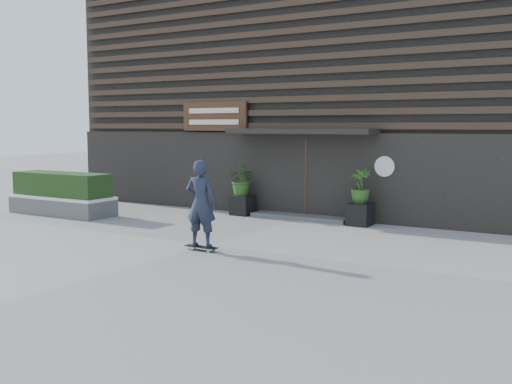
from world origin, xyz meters
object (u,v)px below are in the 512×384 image
Objects in this scene: raised_bed at (62,206)px; planter_pot_left at (243,205)px; planter_pot_right at (360,214)px; skateboarder at (201,204)px.

planter_pot_left is at bearing 30.12° from raised_bed.
planter_pot_right is 0.17× the size of raised_bed.
planter_pot_left and planter_pot_right have the same top height.
planter_pot_left is 5.53m from raised_bed.
planter_pot_right is 0.30× the size of skateboarder.
planter_pot_right is 9.03m from raised_bed.
raised_bed is (-4.79, -2.78, -0.05)m from planter_pot_left.
planter_pot_left is 0.17× the size of raised_bed.
raised_bed is (-8.59, -2.78, -0.05)m from planter_pot_right.
planter_pot_right reaches higher than raised_bed.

